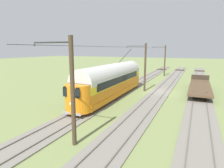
# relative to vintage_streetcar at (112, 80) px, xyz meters

# --- Properties ---
(ground_plane) EXTENTS (220.00, 220.00, 0.00)m
(ground_plane) POSITION_rel_vintage_streetcar_xyz_m (-5.17, -5.45, -2.26)
(ground_plane) COLOR olive
(track_streetcar_siding) EXTENTS (2.80, 80.00, 0.18)m
(track_streetcar_siding) POSITION_rel_vintage_streetcar_xyz_m (-10.34, -5.77, -2.21)
(track_streetcar_siding) COLOR slate
(track_streetcar_siding) RESTS_ON ground
(track_adjacent_siding) EXTENTS (2.80, 80.00, 0.18)m
(track_adjacent_siding) POSITION_rel_vintage_streetcar_xyz_m (-5.17, -5.77, -2.21)
(track_adjacent_siding) COLOR slate
(track_adjacent_siding) RESTS_ON ground
(track_third_siding) EXTENTS (2.80, 80.00, 0.18)m
(track_third_siding) POSITION_rel_vintage_streetcar_xyz_m (0.00, -5.77, -2.21)
(track_third_siding) COLOR slate
(track_third_siding) RESTS_ON ground
(vintage_streetcar) EXTENTS (2.65, 17.60, 5.99)m
(vintage_streetcar) POSITION_rel_vintage_streetcar_xyz_m (0.00, 0.00, 0.00)
(vintage_streetcar) COLOR orange
(vintage_streetcar) RESTS_ON ground
(flatcar_adjacent) EXTENTS (2.80, 12.53, 1.60)m
(flatcar_adjacent) POSITION_rel_vintage_streetcar_xyz_m (-10.34, -7.64, -1.40)
(flatcar_adjacent) COLOR brown
(flatcar_adjacent) RESTS_ON ground
(catenary_pole_foreground) EXTENTS (3.11, 0.28, 6.95)m
(catenary_pole_foreground) POSITION_rel_vintage_streetcar_xyz_m (-2.79, -22.92, 1.39)
(catenary_pole_foreground) COLOR #423323
(catenary_pole_foreground) RESTS_ON ground
(catenary_pole_mid_near) EXTENTS (3.11, 0.28, 6.95)m
(catenary_pole_mid_near) POSITION_rel_vintage_streetcar_xyz_m (-2.79, -5.26, 1.39)
(catenary_pole_mid_near) COLOR #423323
(catenary_pole_mid_near) RESTS_ON ground
(catenary_pole_mid_far) EXTENTS (3.11, 0.28, 6.95)m
(catenary_pole_mid_far) POSITION_rel_vintage_streetcar_xyz_m (-2.79, 12.40, 1.39)
(catenary_pole_mid_far) COLOR #423323
(catenary_pole_mid_far) RESTS_ON ground
(overhead_wire_run) EXTENTS (2.90, 39.33, 0.18)m
(overhead_wire_run) POSITION_rel_vintage_streetcar_xyz_m (-0.06, -6.05, 4.15)
(overhead_wire_run) COLOR black
(overhead_wire_run) RESTS_ON ground
(switch_stand) EXTENTS (0.50, 0.30, 1.24)m
(switch_stand) POSITION_rel_vintage_streetcar_xyz_m (-11.60, -16.04, -1.56)
(switch_stand) COLOR black
(switch_stand) RESTS_ON ground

